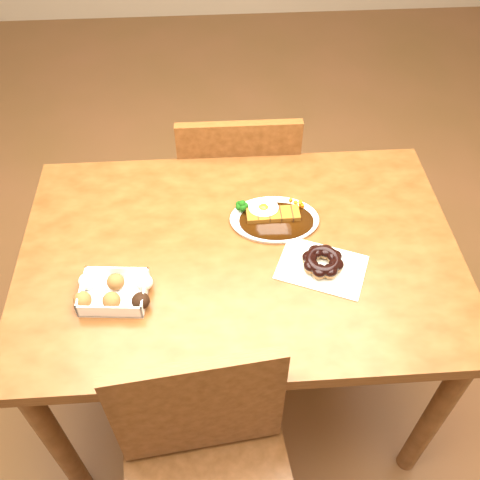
{
  "coord_description": "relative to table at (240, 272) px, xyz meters",
  "views": [
    {
      "loc": [
        -0.06,
        -0.95,
        1.85
      ],
      "look_at": [
        -0.0,
        -0.02,
        0.81
      ],
      "focal_mm": 40.0,
      "sensor_mm": 36.0,
      "label": 1
    }
  ],
  "objects": [
    {
      "name": "donut_box",
      "position": [
        -0.33,
        -0.14,
        0.12
      ],
      "size": [
        0.19,
        0.14,
        0.05
      ],
      "rotation": [
        0.0,
        0.0,
        -0.09
      ],
      "color": "white",
      "rests_on": "table"
    },
    {
      "name": "chair_far",
      "position": [
        0.02,
        0.53,
        -0.17
      ],
      "size": [
        0.42,
        0.42,
        0.87
      ],
      "rotation": [
        0.0,
        0.0,
        3.13
      ],
      "color": "#4C290F",
      "rests_on": "ground"
    },
    {
      "name": "table",
      "position": [
        0.0,
        0.0,
        0.0
      ],
      "size": [
        1.2,
        0.8,
        0.75
      ],
      "color": "#4C290F",
      "rests_on": "ground"
    },
    {
      "name": "pon_de_ring",
      "position": [
        0.21,
        -0.08,
        0.12
      ],
      "size": [
        0.27,
        0.23,
        0.04
      ],
      "rotation": [
        0.0,
        0.0,
        -0.41
      ],
      "color": "silver",
      "rests_on": "table"
    },
    {
      "name": "ground",
      "position": [
        0.0,
        0.0,
        -0.65
      ],
      "size": [
        6.0,
        6.0,
        0.0
      ],
      "primitive_type": "plane",
      "color": "brown",
      "rests_on": "ground"
    },
    {
      "name": "katsu_curry_plate",
      "position": [
        0.1,
        0.1,
        0.11
      ],
      "size": [
        0.26,
        0.19,
        0.05
      ],
      "rotation": [
        0.0,
        0.0,
        -0.05
      ],
      "color": "white",
      "rests_on": "table"
    }
  ]
}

